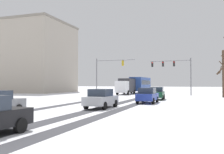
# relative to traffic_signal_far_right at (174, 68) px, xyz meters

# --- Properties ---
(wheel_track_left_lane) EXTENTS (1.03, 32.56, 0.01)m
(wheel_track_left_lane) POSITION_rel_traffic_signal_far_right_xyz_m (-2.00, -24.96, -4.82)
(wheel_track_left_lane) COLOR #424247
(wheel_track_left_lane) RESTS_ON ground
(wheel_track_right_lane) EXTENTS (1.18, 32.56, 0.01)m
(wheel_track_right_lane) POSITION_rel_traffic_signal_far_right_xyz_m (-3.88, -24.96, -4.82)
(wheel_track_right_lane) COLOR #424247
(wheel_track_right_lane) RESTS_ON ground
(wheel_track_center) EXTENTS (1.13, 32.56, 0.01)m
(wheel_track_center) POSITION_rel_traffic_signal_far_right_xyz_m (-8.33, -24.96, -4.82)
(wheel_track_center) COLOR #424247
(wheel_track_center) RESTS_ON ground
(sidewalk_kerb_right) EXTENTS (4.00, 32.56, 0.12)m
(sidewalk_kerb_right) POSITION_rel_traffic_signal_far_right_xyz_m (4.27, -26.44, -4.77)
(sidewalk_kerb_right) COLOR white
(sidewalk_kerb_right) RESTS_ON ground
(traffic_signal_far_right) EXTENTS (7.19, 0.65, 6.50)m
(traffic_signal_far_right) POSITION_rel_traffic_signal_far_right_xyz_m (0.00, 0.00, 0.00)
(traffic_signal_far_right) COLOR slate
(traffic_signal_far_right) RESTS_ON ground
(traffic_signal_far_left) EXTENTS (7.11, 0.42, 6.50)m
(traffic_signal_far_left) POSITION_rel_traffic_signal_far_right_xyz_m (-11.05, -4.23, -0.34)
(traffic_signal_far_left) COLOR slate
(traffic_signal_far_left) RESTS_ON ground
(car_dark_green_lead) EXTENTS (2.01, 4.19, 1.62)m
(car_dark_green_lead) POSITION_rel_traffic_signal_far_right_xyz_m (-1.04, -12.99, -4.01)
(car_dark_green_lead) COLOR #194C2D
(car_dark_green_lead) RESTS_ON ground
(car_blue_second) EXTENTS (1.87, 4.12, 1.62)m
(car_blue_second) POSITION_rel_traffic_signal_far_right_xyz_m (-1.12, -19.00, -4.01)
(car_blue_second) COLOR #233899
(car_blue_second) RESTS_ON ground
(car_silver_third) EXTENTS (1.91, 4.14, 1.62)m
(car_silver_third) POSITION_rel_traffic_signal_far_right_xyz_m (-3.83, -25.59, -4.01)
(car_silver_third) COLOR #B7BABF
(car_silver_third) RESTS_ON ground
(bus_oncoming) EXTENTS (2.69, 11.01, 3.38)m
(bus_oncoming) POSITION_rel_traffic_signal_far_right_xyz_m (-8.05, 9.52, -2.83)
(bus_oncoming) COLOR #284793
(bus_oncoming) RESTS_ON ground
(box_truck_delivery) EXTENTS (2.36, 7.42, 3.02)m
(box_truck_delivery) POSITION_rel_traffic_signal_far_right_xyz_m (-8.98, 0.63, -3.19)
(box_truck_delivery) COLOR silver
(box_truck_delivery) RESTS_ON ground
(bare_tree_sidewalk_far) EXTENTS (2.32, 2.22, 7.01)m
(bare_tree_sidewalk_far) POSITION_rel_traffic_signal_far_right_xyz_m (7.59, -5.01, -1.16)
(bare_tree_sidewalk_far) COLOR #4C3828
(bare_tree_sidewalk_far) RESTS_ON ground
(office_building_far_left_block) EXTENTS (23.62, 15.44, 16.38)m
(office_building_far_left_block) POSITION_rel_traffic_signal_far_right_xyz_m (-36.84, 5.11, 3.37)
(office_building_far_left_block) COLOR #A89E8E
(office_building_far_left_block) RESTS_ON ground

